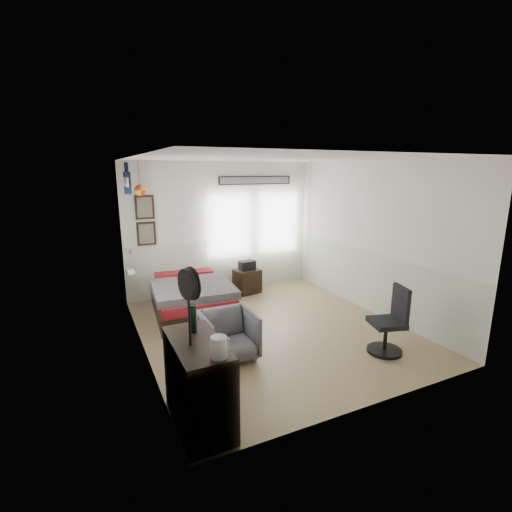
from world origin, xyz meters
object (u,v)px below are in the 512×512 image
(bed, at_px, (192,298))
(task_chair, at_px, (390,326))
(armchair, at_px, (229,335))
(nightstand, at_px, (247,281))
(dresser, at_px, (199,383))

(bed, height_order, task_chair, task_chair)
(armchair, bearing_deg, bed, 91.11)
(task_chair, bearing_deg, nightstand, 118.91)
(armchair, height_order, nightstand, armchair)
(dresser, distance_m, task_chair, 2.89)
(dresser, relative_size, task_chair, 1.03)
(bed, distance_m, dresser, 3.04)
(dresser, bearing_deg, nightstand, 59.22)
(bed, bearing_deg, task_chair, -45.96)
(bed, bearing_deg, nightstand, 30.09)
(bed, bearing_deg, armchair, -84.41)
(dresser, bearing_deg, task_chair, 6.11)
(armchair, distance_m, nightstand, 2.79)
(task_chair, bearing_deg, bed, 144.92)
(dresser, height_order, nightstand, dresser)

